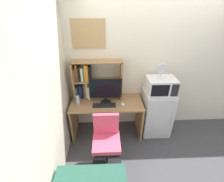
{
  "coord_description": "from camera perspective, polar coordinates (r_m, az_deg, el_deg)",
  "views": [
    {
      "loc": [
        -0.88,
        -2.75,
        2.36
      ],
      "look_at": [
        -0.78,
        -0.34,
        1.0
      ],
      "focal_mm": 24.97,
      "sensor_mm": 36.0,
      "label": 1
    }
  ],
  "objects": [
    {
      "name": "wall_back",
      "position": [
        3.23,
        21.39,
        8.19
      ],
      "size": [
        6.4,
        0.04,
        2.6
      ],
      "primitive_type": "cube",
      "color": "silver",
      "rests_on": "ground_plane"
    },
    {
      "name": "wall_left",
      "position": [
        1.73,
        -27.84,
        -12.5
      ],
      "size": [
        0.04,
        4.4,
        2.6
      ],
      "primitive_type": "cube",
      "color": "silver",
      "rests_on": "ground_plane"
    },
    {
      "name": "desk",
      "position": [
        3.05,
        -1.92,
        -7.52
      ],
      "size": [
        1.34,
        0.62,
        0.75
      ],
      "color": "#997047",
      "rests_on": "ground_plane"
    },
    {
      "name": "hutch_bookshelf",
      "position": [
        2.92,
        -8.32,
        4.34
      ],
      "size": [
        0.9,
        0.25,
        0.73
      ],
      "color": "#997047",
      "rests_on": "desk"
    },
    {
      "name": "monitor",
      "position": [
        2.75,
        -2.38,
        0.43
      ],
      "size": [
        0.57,
        0.2,
        0.49
      ],
      "color": "black",
      "rests_on": "desk"
    },
    {
      "name": "keyboard",
      "position": [
        2.81,
        -2.87,
        -5.25
      ],
      "size": [
        0.41,
        0.13,
        0.02
      ],
      "primitive_type": "cube",
      "color": "black",
      "rests_on": "desk"
    },
    {
      "name": "computer_mouse",
      "position": [
        2.83,
        4.0,
        -4.82
      ],
      "size": [
        0.06,
        0.1,
        0.04
      ],
      "primitive_type": "ellipsoid",
      "color": "silver",
      "rests_on": "desk"
    },
    {
      "name": "water_bottle",
      "position": [
        2.89,
        -12.45,
        -2.98
      ],
      "size": [
        0.07,
        0.07,
        0.2
      ],
      "color": "silver",
      "rests_on": "desk"
    },
    {
      "name": "mini_fridge",
      "position": [
        3.24,
        15.89,
        -7.66
      ],
      "size": [
        0.54,
        0.51,
        0.93
      ],
      "color": "silver",
      "rests_on": "ground_plane"
    },
    {
      "name": "microwave",
      "position": [
        2.93,
        17.47,
        1.9
      ],
      "size": [
        0.51,
        0.38,
        0.28
      ],
      "color": "silver",
      "rests_on": "mini_fridge"
    },
    {
      "name": "desk_fan",
      "position": [
        2.8,
        17.59,
        7.23
      ],
      "size": [
        0.19,
        0.11,
        0.27
      ],
      "color": "silver",
      "rests_on": "microwave"
    },
    {
      "name": "desk_chair",
      "position": [
        2.62,
        -2.02,
        -18.78
      ],
      "size": [
        0.48,
        0.48,
        0.89
      ],
      "color": "black",
      "rests_on": "ground_plane"
    },
    {
      "name": "wall_corkboard",
      "position": [
        2.79,
        -8.66,
        19.96
      ],
      "size": [
        0.57,
        0.02,
        0.47
      ],
      "primitive_type": "cube",
      "color": "tan"
    }
  ]
}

